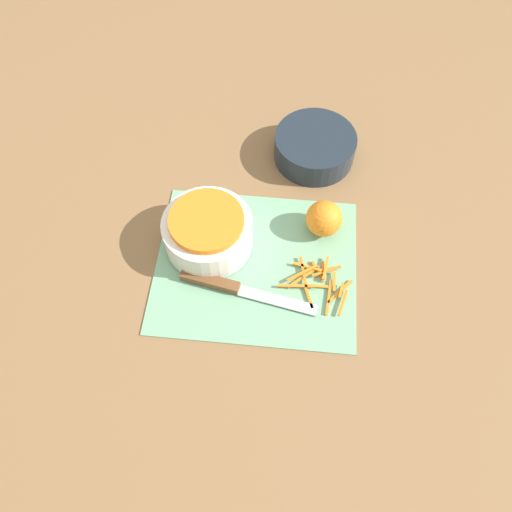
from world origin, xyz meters
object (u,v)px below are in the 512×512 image
bowl_speckled (208,231)px  knife (224,285)px  bowl_dark (315,147)px  orange_left (324,219)px

bowl_speckled → knife: bearing=-66.1°
bowl_speckled → bowl_dark: bearing=51.6°
bowl_speckled → knife: 0.11m
bowl_dark → orange_left: bearing=-82.8°
bowl_dark → orange_left: (0.02, -0.19, 0.01)m
bowl_speckled → knife: size_ratio=0.65×
knife → orange_left: 0.23m
knife → orange_left: bearing=50.5°
bowl_speckled → knife: (0.04, -0.09, -0.03)m
bowl_speckled → orange_left: (0.22, 0.05, -0.00)m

